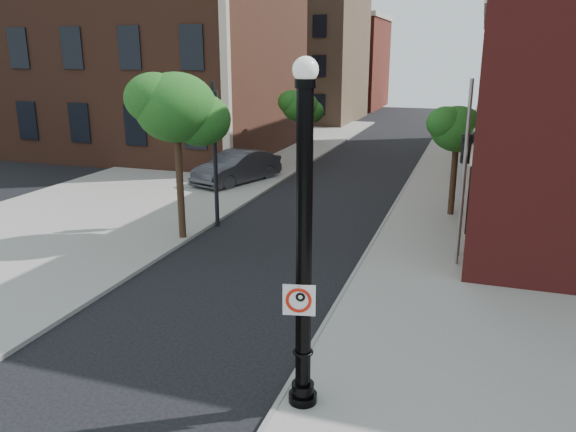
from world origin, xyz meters
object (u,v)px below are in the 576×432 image
(lamppost, at_px, (304,260))
(no_parking_sign, at_px, (299,300))
(traffic_signal_right, at_px, (464,171))
(traffic_signal_left, at_px, (214,131))
(parked_car, at_px, (237,167))

(lamppost, distance_m, no_parking_sign, 0.68)
(lamppost, distance_m, traffic_signal_right, 9.23)
(lamppost, height_order, no_parking_sign, lamppost)
(lamppost, bearing_deg, traffic_signal_left, 123.12)
(lamppost, height_order, traffic_signal_left, lamppost)
(parked_car, bearing_deg, lamppost, -43.92)
(traffic_signal_left, bearing_deg, traffic_signal_right, -22.16)
(traffic_signal_left, relative_size, traffic_signal_right, 1.26)
(parked_car, bearing_deg, traffic_signal_left, -53.62)
(lamppost, bearing_deg, traffic_signal_right, 75.37)
(traffic_signal_left, bearing_deg, parked_car, 90.18)
(no_parking_sign, relative_size, traffic_signal_right, 0.13)
(parked_car, distance_m, traffic_signal_left, 7.67)
(lamppost, relative_size, parked_car, 1.25)
(lamppost, xyz_separation_m, traffic_signal_right, (2.33, 8.93, -0.04))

